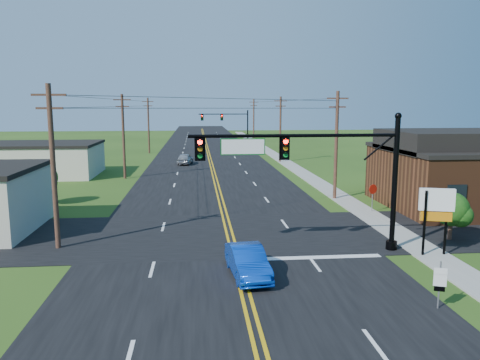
{
  "coord_description": "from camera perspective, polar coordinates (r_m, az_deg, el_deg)",
  "views": [
    {
      "loc": [
        -1.79,
        -15.85,
        7.88
      ],
      "look_at": [
        0.64,
        10.0,
        3.69
      ],
      "focal_mm": 35.0,
      "sensor_mm": 36.0,
      "label": 1
    }
  ],
  "objects": [
    {
      "name": "signal_mast_far",
      "position": [
        96.11,
        -1.67,
        7.17
      ],
      "size": [
        10.98,
        0.6,
        7.48
      ],
      "color": "black",
      "rests_on": "ground"
    },
    {
      "name": "utility_pole_right_c",
      "position": [
        94.62,
        1.68,
        7.24
      ],
      "size": [
        1.8,
        0.28,
        9.0
      ],
      "color": "#3E261C",
      "rests_on": "ground"
    },
    {
      "name": "route_sign",
      "position": [
        20.0,
        23.17,
        -11.32
      ],
      "size": [
        0.47,
        0.19,
        1.95
      ],
      "rotation": [
        0.0,
        0.0,
        -0.35
      ],
      "color": "slate",
      "rests_on": "ground"
    },
    {
      "name": "tree_left",
      "position": [
        40.18,
        -23.0,
        0.25
      ],
      "size": [
        2.4,
        2.4,
        3.37
      ],
      "color": "#3E261C",
      "rests_on": "ground"
    },
    {
      "name": "shrub_corner",
      "position": [
        29.97,
        24.39,
        -3.28
      ],
      "size": [
        2.0,
        2.0,
        2.86
      ],
      "color": "#3E261C",
      "rests_on": "ground"
    },
    {
      "name": "sidewalk",
      "position": [
        57.73,
        6.98,
        1.29
      ],
      "size": [
        2.0,
        160.0,
        0.08
      ],
      "primitive_type": "cube",
      "color": "gray",
      "rests_on": "ground"
    },
    {
      "name": "blue_car",
      "position": [
        21.9,
        0.93,
        -9.99
      ],
      "size": [
        1.9,
        4.36,
        1.39
      ],
      "primitive_type": "imported",
      "rotation": [
        0.0,
        0.0,
        0.1
      ],
      "color": "#083AB8",
      "rests_on": "ground"
    },
    {
      "name": "ground",
      "position": [
        17.79,
        1.01,
        -17.13
      ],
      "size": [
        260.0,
        260.0,
        0.0
      ],
      "primitive_type": "plane",
      "color": "#234012",
      "rests_on": "ground"
    },
    {
      "name": "road_cross",
      "position": [
        29.0,
        -1.64,
        -6.57
      ],
      "size": [
        70.0,
        10.0,
        0.04
      ],
      "primitive_type": "cube",
      "color": "black",
      "rests_on": "ground"
    },
    {
      "name": "distant_car",
      "position": [
        62.83,
        -6.71,
        2.57
      ],
      "size": [
        2.34,
        4.5,
        1.46
      ],
      "primitive_type": "imported",
      "rotation": [
        0.0,
        0.0,
        2.99
      ],
      "color": "#A2A2A6",
      "rests_on": "ground"
    },
    {
      "name": "cream_bldg_far",
      "position": [
        56.86,
        -22.97,
        2.35
      ],
      "size": [
        12.2,
        9.2,
        3.7
      ],
      "color": "beige",
      "rests_on": "ground"
    },
    {
      "name": "brick_building",
      "position": [
        40.64,
        27.12,
        0.33
      ],
      "size": [
        14.2,
        11.2,
        4.7
      ],
      "color": "#522B17",
      "rests_on": "ground"
    },
    {
      "name": "road_main",
      "position": [
        66.35,
        -3.79,
        2.34
      ],
      "size": [
        16.0,
        220.0,
        0.04
      ],
      "primitive_type": "cube",
      "color": "black",
      "rests_on": "ground"
    },
    {
      "name": "stop_sign",
      "position": [
        35.86,
        15.88,
        -1.42
      ],
      "size": [
        0.71,
        0.3,
        2.1
      ],
      "rotation": [
        0.0,
        0.0,
        0.36
      ],
      "color": "slate",
      "rests_on": "ground"
    },
    {
      "name": "utility_pole_left_c",
      "position": [
        78.3,
        -11.09,
        6.68
      ],
      "size": [
        1.8,
        0.28,
        9.0
      ],
      "color": "#3E261C",
      "rests_on": "ground"
    },
    {
      "name": "utility_pole_left_b",
      "position": [
        51.53,
        -14.03,
        5.37
      ],
      "size": [
        1.8,
        0.28,
        9.0
      ],
      "color": "#3E261C",
      "rests_on": "ground"
    },
    {
      "name": "utility_pole_right_b",
      "position": [
        64.97,
        4.94,
        6.34
      ],
      "size": [
        1.8,
        0.28,
        9.0
      ],
      "color": "#3E261C",
      "rests_on": "ground"
    },
    {
      "name": "signal_mast_main",
      "position": [
        24.83,
        8.97,
        1.8
      ],
      "size": [
        11.3,
        0.6,
        7.48
      ],
      "color": "black",
      "rests_on": "ground"
    },
    {
      "name": "utility_pole_left_a",
      "position": [
        27.16,
        -21.83,
        1.82
      ],
      "size": [
        1.8,
        0.28,
        9.0
      ],
      "color": "#3E261C",
      "rests_on": "ground"
    },
    {
      "name": "pylon_sign",
      "position": [
        26.33,
        22.82,
        -3.05
      ],
      "size": [
        1.76,
        0.7,
        3.61
      ],
      "rotation": [
        0.0,
        0.0,
        -0.27
      ],
      "color": "black",
      "rests_on": "ground"
    },
    {
      "name": "tree_right_back",
      "position": [
        45.78,
        17.55,
        2.11
      ],
      "size": [
        3.0,
        3.0,
        4.1
      ],
      "color": "#3E261C",
      "rests_on": "ground"
    },
    {
      "name": "utility_pole_right_a",
      "position": [
        39.72,
        11.65,
        4.41
      ],
      "size": [
        1.8,
        0.28,
        9.0
      ],
      "color": "#3E261C",
      "rests_on": "ground"
    }
  ]
}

